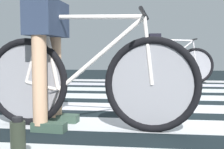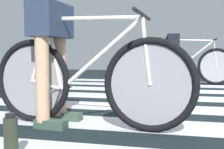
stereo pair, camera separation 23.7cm
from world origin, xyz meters
name	(u,v)px [view 1 (the left image)]	position (x,y,z in m)	size (l,w,h in m)	color
ground	(173,106)	(0.00, 0.00, 0.01)	(18.00, 14.00, 0.02)	black
crosswalk_markings	(172,102)	(0.02, 0.18, 0.02)	(5.46, 5.75, 0.00)	#BDBAC2
bicycle_1_of_2	(85,80)	(-0.79, -1.09, 0.41)	(1.73, 0.52, 0.93)	black
cyclist_1_of_2	(48,46)	(-1.10, -1.06, 0.67)	(0.35, 0.43, 1.01)	tan
bicycle_2_of_2	(170,64)	(0.19, 2.36, 0.41)	(1.74, 0.52, 0.93)	black
cyclist_2_of_2	(154,52)	(-0.12, 2.34, 0.66)	(0.34, 0.43, 0.99)	brown
water_bottle	(18,142)	(-1.00, -1.82, 0.14)	(0.08, 0.08, 0.25)	#293024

